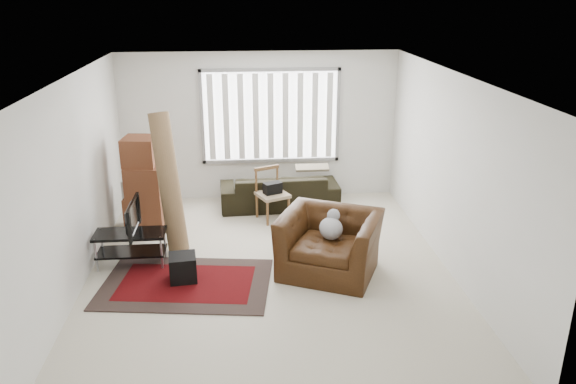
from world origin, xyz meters
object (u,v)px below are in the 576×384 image
sofa (279,185)px  side_chair (272,192)px  armchair (330,240)px  moving_boxes (145,187)px  tv_stand (131,241)px

sofa → side_chair: (-0.17, -0.58, 0.09)m
sofa → armchair: size_ratio=1.27×
moving_boxes → side_chair: bearing=5.0°
tv_stand → side_chair: 2.59m
tv_stand → sofa: sofa is taller
moving_boxes → side_chair: moving_boxes is taller
tv_stand → armchair: (2.77, -0.45, 0.13)m
moving_boxes → side_chair: 2.09m
moving_boxes → sofa: 2.38m
sofa → side_chair: bearing=71.5°
moving_boxes → sofa: (2.24, 0.76, -0.31)m
tv_stand → moving_boxes: size_ratio=0.65×
sofa → armchair: (0.50, -2.54, 0.08)m
tv_stand → side_chair: bearing=35.7°
sofa → armchair: armchair is taller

